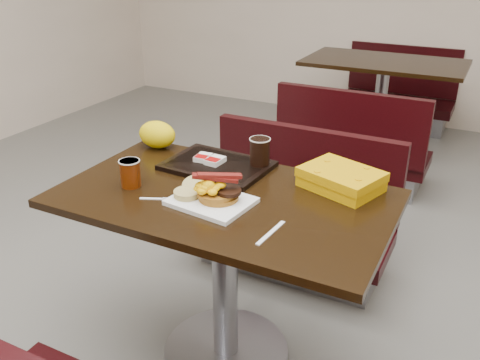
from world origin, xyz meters
The scene contains 23 objects.
floor centered at (0.00, 0.00, 0.00)m, with size 6.00×7.00×0.01m, color slate.
table_near centered at (0.00, 0.00, 0.38)m, with size 1.20×0.70×0.75m, color black, non-canonical shape.
bench_near_n centered at (0.00, 0.70, 0.36)m, with size 1.00×0.46×0.72m, color black, non-canonical shape.
table_far centered at (0.00, 2.60, 0.38)m, with size 1.20×0.70×0.75m, color black, non-canonical shape.
bench_far_s centered at (0.00, 1.90, 0.36)m, with size 1.00×0.46×0.72m, color black, non-canonical shape.
bench_far_n centered at (0.00, 3.30, 0.36)m, with size 1.00×0.46×0.72m, color black, non-canonical shape.
platter centered at (-0.01, -0.08, 0.76)m, with size 0.27×0.21×0.02m, color white.
pancake_stack centered at (0.01, -0.06, 0.78)m, with size 0.14×0.14×0.03m, color #A3601B.
sausage_patty centered at (0.05, -0.06, 0.80)m, with size 0.09×0.09×0.01m, color black.
scrambled_eggs centered at (-0.01, -0.09, 0.82)m, with size 0.09×0.08×0.05m, color #FFC305.
bacon_strips centered at (0.01, -0.07, 0.85)m, with size 0.16×0.07×0.01m, color #410409, non-canonical shape.
muffin_bottom centered at (-0.10, -0.10, 0.78)m, with size 0.09×0.09×0.02m, color tan.
muffin_top centered at (-0.10, -0.04, 0.79)m, with size 0.09×0.09×0.02m, color tan.
coffee_cup_near centered at (-0.34, -0.09, 0.80)m, with size 0.07×0.07×0.10m, color #7C2804.
fork centered at (-0.21, -0.15, 0.75)m, with size 0.11×0.02×0.00m, color white, non-canonical shape.
knife centered at (0.26, -0.17, 0.75)m, with size 0.17×0.01×0.00m, color white.
condiment_ketchup centered at (-0.13, 0.10, 0.76)m, with size 0.04×0.03×0.01m, color #8C0504.
tray centered at (-0.14, 0.20, 0.76)m, with size 0.41×0.29×0.02m, color black.
hashbrown_sleeve_left centered at (-0.21, 0.21, 0.78)m, with size 0.06×0.08×0.02m, color silver.
hashbrown_sleeve_right centered at (-0.15, 0.20, 0.78)m, with size 0.06×0.08×0.02m, color silver.
coffee_cup_far centered at (0.01, 0.27, 0.82)m, with size 0.08×0.08×0.11m, color black.
clamshell centered at (0.36, 0.24, 0.79)m, with size 0.27×0.21×0.07m, color #CB9003.
paper_bag centered at (-0.49, 0.29, 0.81)m, with size 0.17×0.13×0.12m, color #DFCE07.
Camera 1 is at (0.81, -1.46, 1.58)m, focal length 38.58 mm.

